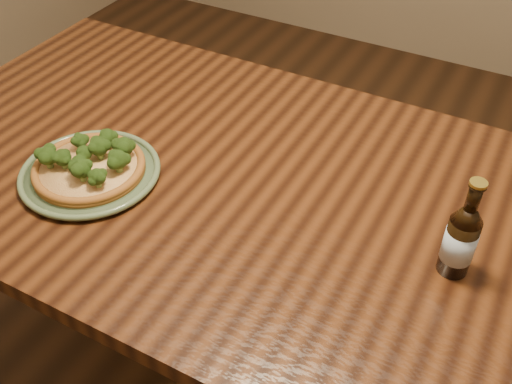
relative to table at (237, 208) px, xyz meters
The scene contains 4 objects.
table is the anchor object (origin of this frame).
plate 0.33m from the table, 151.42° to the right, with size 0.30×0.30×0.02m.
pizza 0.33m from the table, 151.50° to the right, with size 0.24×0.24×0.07m.
beer_bottle 0.50m from the table, ahead, with size 0.06×0.06×0.20m.
Camera 1 is at (0.51, -0.75, 1.56)m, focal length 42.00 mm.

